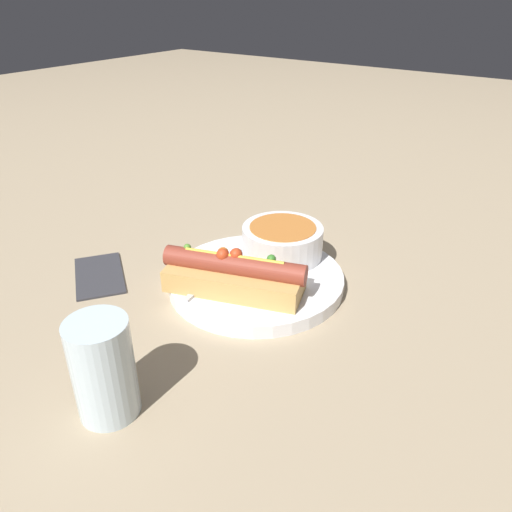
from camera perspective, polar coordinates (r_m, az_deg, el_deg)
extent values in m
plane|color=tan|center=(0.71, 0.00, -3.34)|extent=(4.00, 4.00, 0.00)
cylinder|color=white|center=(0.70, 0.00, -2.71)|extent=(0.24, 0.24, 0.02)
cube|color=tan|center=(0.66, -2.59, -2.70)|extent=(0.19, 0.12, 0.03)
cylinder|color=brown|center=(0.64, -2.64, -1.01)|extent=(0.19, 0.09, 0.03)
sphere|color=#C63F1E|center=(0.64, -3.83, 0.15)|extent=(0.02, 0.02, 0.02)
sphere|color=#518C2D|center=(0.67, -7.85, 0.96)|extent=(0.01, 0.01, 0.01)
sphere|color=orange|center=(0.65, -3.80, 0.35)|extent=(0.02, 0.02, 0.02)
sphere|color=#C63F1E|center=(0.64, -2.39, 0.22)|extent=(0.02, 0.02, 0.02)
sphere|color=#387A28|center=(0.63, 1.77, -0.35)|extent=(0.01, 0.01, 0.01)
cylinder|color=gold|center=(0.64, -2.66, 0.02)|extent=(0.13, 0.05, 0.01)
cylinder|color=white|center=(0.73, 3.21, 1.62)|extent=(0.12, 0.12, 0.05)
cylinder|color=#C67533|center=(0.72, 3.25, 2.97)|extent=(0.10, 0.10, 0.01)
cube|color=#B7B7BC|center=(0.68, -5.54, -2.85)|extent=(0.02, 0.11, 0.00)
ellipsoid|color=#B7B7BC|center=(0.73, -2.50, 0.04)|extent=(0.03, 0.04, 0.01)
cylinder|color=silver|center=(0.51, -17.06, -12.22)|extent=(0.06, 0.06, 0.11)
cube|color=#333338|center=(0.76, -17.50, -2.01)|extent=(0.14, 0.12, 0.01)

